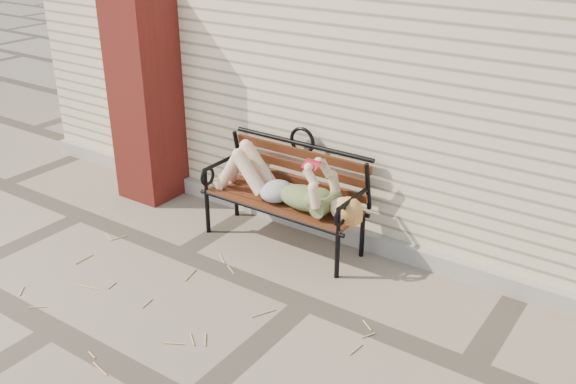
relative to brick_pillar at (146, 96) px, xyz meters
The scene contains 7 objects.
ground 2.62m from the brick_pillar, 18.06° to the right, with size 80.00×80.00×0.00m, color gray.
house_wall 3.26m from the brick_pillar, 44.37° to the left, with size 8.00×4.00×3.00m, color beige.
foundation_strip 2.49m from the brick_pillar, ahead, with size 8.00×0.10×0.15m, color #9B958C.
brick_pillar is the anchor object (origin of this frame).
garden_bench 1.71m from the brick_pillar, ahead, with size 1.50×0.60×0.97m.
reading_woman 1.72m from the brick_pillar, ahead, with size 1.41×0.32×0.44m.
straw_scatter 2.22m from the brick_pillar, 42.46° to the right, with size 1.91×1.81×0.01m.
Camera 1 is at (2.12, -3.30, 2.71)m, focal length 40.00 mm.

